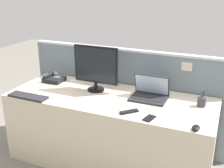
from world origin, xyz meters
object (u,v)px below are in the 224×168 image
at_px(desk_phone, 54,79).
at_px(pen_cup, 202,102).
at_px(keyboard_main, 28,96).
at_px(cell_phone_black_slab, 149,118).
at_px(laptop, 150,93).
at_px(computer_mouse_right_hand, 196,128).
at_px(tv_remote, 129,112).
at_px(desktop_monitor, 96,67).
at_px(cell_phone_white_slab, 75,80).

distance_m(desk_phone, pen_cup, 1.64).
bearing_deg(keyboard_main, cell_phone_black_slab, 2.26).
xyz_separation_m(keyboard_main, cell_phone_black_slab, (1.24, 0.03, -0.01)).
distance_m(laptop, computer_mouse_right_hand, 0.69).
distance_m(desk_phone, tv_remote, 1.16).
xyz_separation_m(desktop_monitor, cell_phone_black_slab, (0.70, -0.42, -0.25)).
relative_size(pen_cup, cell_phone_black_slab, 1.27).
xyz_separation_m(computer_mouse_right_hand, cell_phone_black_slab, (-0.39, 0.04, -0.01)).
relative_size(laptop, desk_phone, 1.62).
bearing_deg(laptop, tv_remote, -100.63).
relative_size(laptop, keyboard_main, 0.85).
relative_size(keyboard_main, tv_remote, 2.43).
distance_m(laptop, desk_phone, 1.15).
relative_size(desk_phone, pen_cup, 1.34).
xyz_separation_m(pen_cup, tv_remote, (-0.57, -0.39, -0.04)).
xyz_separation_m(desktop_monitor, computer_mouse_right_hand, (1.09, -0.45, -0.24)).
xyz_separation_m(keyboard_main, pen_cup, (1.61, 0.47, 0.04)).
bearing_deg(pen_cup, desktop_monitor, -179.11).
distance_m(desktop_monitor, laptop, 0.62).
xyz_separation_m(desktop_monitor, pen_cup, (1.07, 0.02, -0.21)).
distance_m(desk_phone, cell_phone_white_slab, 0.25).
distance_m(keyboard_main, cell_phone_white_slab, 0.64).
bearing_deg(tv_remote, keyboard_main, -131.74).
bearing_deg(keyboard_main, tv_remote, 4.71).
bearing_deg(computer_mouse_right_hand, laptop, 142.44).
bearing_deg(desk_phone, cell_phone_white_slab, 27.76).
bearing_deg(tv_remote, desk_phone, -157.56).
bearing_deg(tv_remote, cell_phone_black_slab, 32.99).
distance_m(computer_mouse_right_hand, cell_phone_white_slab, 1.57).
bearing_deg(pen_cup, keyboard_main, -163.77).
relative_size(laptop, cell_phone_white_slab, 2.71).
xyz_separation_m(desk_phone, cell_phone_white_slab, (0.22, 0.11, -0.02)).
height_order(desktop_monitor, keyboard_main, desktop_monitor).
height_order(keyboard_main, tv_remote, keyboard_main).
relative_size(desktop_monitor, cell_phone_black_slab, 3.80).
bearing_deg(desktop_monitor, computer_mouse_right_hand, -22.52).
distance_m(computer_mouse_right_hand, tv_remote, 0.59).
bearing_deg(keyboard_main, pen_cup, 16.88).
bearing_deg(laptop, keyboard_main, -157.26).
bearing_deg(cell_phone_black_slab, computer_mouse_right_hand, 7.51).
bearing_deg(desk_phone, laptop, -1.84).
height_order(computer_mouse_right_hand, cell_phone_white_slab, computer_mouse_right_hand).
distance_m(desktop_monitor, desk_phone, 0.62).
xyz_separation_m(desk_phone, pen_cup, (1.64, -0.04, 0.02)).
height_order(computer_mouse_right_hand, tv_remote, computer_mouse_right_hand).
bearing_deg(laptop, pen_cup, 0.11).
height_order(laptop, pen_cup, laptop).
bearing_deg(cell_phone_white_slab, tv_remote, 9.88).
distance_m(keyboard_main, tv_remote, 1.04).
relative_size(laptop, cell_phone_black_slab, 2.75).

